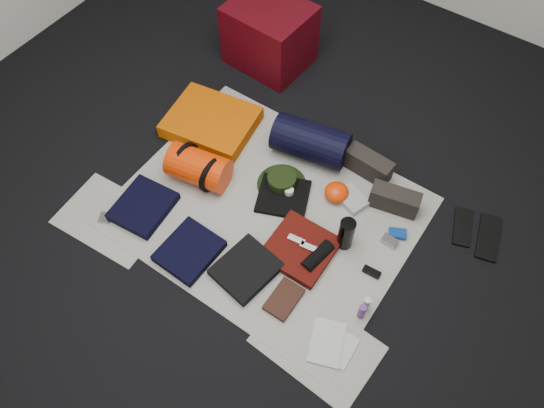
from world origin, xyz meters
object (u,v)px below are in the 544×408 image
Objects in this scene: stuff_sack at (199,167)px; paperback_book at (284,299)px; red_cabinet at (270,35)px; navy_duffel at (310,141)px; compact_camera at (389,241)px; water_bottle at (346,234)px; sleeping_pad at (211,122)px.

stuff_sack is 0.92m from paperback_book.
red_cabinet is 1.15× the size of navy_duffel.
navy_duffel is 5.17× the size of compact_camera.
compact_camera is (1.13, 0.25, -0.09)m from stuff_sack.
navy_duffel is 0.65m from water_bottle.
navy_duffel is at bearing -35.81° from red_cabinet.
red_cabinet is at bearing 140.34° from water_bottle.
water_bottle is 0.26m from compact_camera.
sleeping_pad reaches higher than compact_camera.
stuff_sack is 0.68m from navy_duffel.
water_bottle is (0.49, -0.42, -0.01)m from navy_duffel.
paperback_book is (0.41, -0.89, -0.10)m from navy_duffel.
red_cabinet is 1.53m from water_bottle.
navy_duffel is at bearing 15.43° from sleeping_pad.
navy_duffel reaches higher than water_bottle.
red_cabinet is at bearing 129.78° from navy_duffel.
paperback_book is (0.84, -0.36, -0.09)m from stuff_sack.
red_cabinet is at bearing 102.81° from stuff_sack.
red_cabinet is 2.39× the size of water_bottle.
paperback_book is at bearing -100.43° from water_bottle.
navy_duffel is at bearing 50.29° from stuff_sack.
red_cabinet is 1.11m from stuff_sack.
red_cabinet is 0.98× the size of sleeping_pad.
red_cabinet is 1.81m from paperback_book.
stuff_sack is at bearing -140.88° from navy_duffel.
navy_duffel is 2.08× the size of water_bottle.
stuff_sack is at bearing -73.95° from red_cabinet.
stuff_sack is at bearing -173.73° from water_bottle.
navy_duffel is (0.43, 0.52, 0.01)m from stuff_sack.
navy_duffel is 2.18× the size of paperback_book.
sleeping_pad is at bearing 118.37° from stuff_sack.
sleeping_pad is at bearing -175.73° from navy_duffel.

